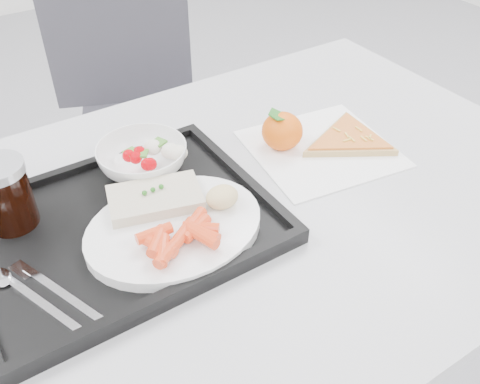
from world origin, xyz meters
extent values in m
cube|color=silver|center=(0.00, 0.30, 0.73)|extent=(1.20, 0.80, 0.03)
cylinder|color=#47474C|center=(0.54, 0.64, 0.36)|extent=(0.04, 0.04, 0.72)
cube|color=#39383F|center=(0.16, 1.00, 0.45)|extent=(0.55, 0.55, 0.04)
cube|color=#39383F|center=(0.16, 1.19, 0.70)|extent=(0.40, 0.19, 0.46)
cylinder|color=#47474C|center=(-0.02, 0.82, 0.21)|extent=(0.03, 0.03, 0.43)
cylinder|color=#47474C|center=(0.34, 0.82, 0.21)|extent=(0.03, 0.03, 0.43)
cylinder|color=#47474C|center=(-0.02, 1.18, 0.21)|extent=(0.03, 0.03, 0.43)
cylinder|color=#47474C|center=(0.34, 1.18, 0.21)|extent=(0.03, 0.03, 0.43)
cube|color=black|center=(-0.18, 0.33, 0.76)|extent=(0.45, 0.35, 0.01)
cube|color=black|center=(-0.18, 0.50, 0.77)|extent=(0.45, 0.02, 0.01)
cube|color=black|center=(-0.18, 0.17, 0.77)|extent=(0.45, 0.02, 0.01)
cube|color=black|center=(0.04, 0.33, 0.77)|extent=(0.02, 0.32, 0.01)
cylinder|color=white|center=(-0.12, 0.27, 0.77)|extent=(0.27, 0.27, 0.02)
cube|color=beige|center=(-0.12, 0.33, 0.79)|extent=(0.16, 0.12, 0.02)
sphere|color=#236B1C|center=(-0.14, 0.33, 0.81)|extent=(0.01, 0.01, 0.01)
sphere|color=#236B1C|center=(-0.12, 0.33, 0.81)|extent=(0.01, 0.01, 0.01)
sphere|color=#236B1C|center=(-0.11, 0.33, 0.81)|extent=(0.01, 0.01, 0.01)
ellipsoid|color=tan|center=(-0.04, 0.27, 0.80)|extent=(0.06, 0.06, 0.03)
imported|color=white|center=(-0.09, 0.44, 0.79)|extent=(0.15, 0.15, 0.05)
cylinder|color=black|center=(-0.31, 0.43, 0.81)|extent=(0.07, 0.07, 0.10)
cube|color=silver|center=(-0.33, 0.25, 0.77)|extent=(0.06, 0.14, 0.00)
ellipsoid|color=silver|center=(-0.36, 0.32, 0.77)|extent=(0.04, 0.05, 0.01)
cube|color=silver|center=(-0.30, 0.25, 0.77)|extent=(0.06, 0.14, 0.00)
cube|color=silver|center=(-0.33, 0.32, 0.77)|extent=(0.03, 0.04, 0.00)
cube|color=white|center=(0.22, 0.34, 0.75)|extent=(0.28, 0.27, 0.00)
ellipsoid|color=orange|center=(0.16, 0.38, 0.79)|extent=(0.09, 0.09, 0.07)
cube|color=#236B1C|center=(0.16, 0.38, 0.81)|extent=(0.05, 0.05, 0.02)
cube|color=#236B1C|center=(0.16, 0.38, 0.81)|extent=(0.05, 0.03, 0.02)
cylinder|color=tan|center=(0.27, 0.32, 0.76)|extent=(0.22, 0.22, 0.01)
cylinder|color=red|center=(0.27, 0.32, 0.77)|extent=(0.20, 0.20, 0.00)
cube|color=#EABC47|center=(0.29, 0.29, 0.77)|extent=(0.01, 0.02, 0.00)
cube|color=#EABC47|center=(0.27, 0.31, 0.77)|extent=(0.01, 0.02, 0.00)
cube|color=#EABC47|center=(0.30, 0.30, 0.77)|extent=(0.02, 0.01, 0.00)
cube|color=#EABC47|center=(0.27, 0.33, 0.77)|extent=(0.01, 0.02, 0.00)
cube|color=#EABC47|center=(0.26, 0.35, 0.77)|extent=(0.01, 0.02, 0.00)
cube|color=#EABC47|center=(0.29, 0.30, 0.77)|extent=(0.01, 0.02, 0.00)
cube|color=#EABC47|center=(0.30, 0.33, 0.77)|extent=(0.00, 0.02, 0.00)
cube|color=#EABC47|center=(0.26, 0.31, 0.77)|extent=(0.02, 0.01, 0.00)
cylinder|color=#EB421A|center=(-0.16, 0.25, 0.80)|extent=(0.05, 0.02, 0.02)
cylinder|color=#EB421A|center=(-0.11, 0.21, 0.80)|extent=(0.03, 0.05, 0.02)
cylinder|color=#EB421A|center=(-0.10, 0.23, 0.80)|extent=(0.05, 0.04, 0.02)
cylinder|color=#EB421A|center=(-0.12, 0.23, 0.80)|extent=(0.05, 0.04, 0.02)
cylinder|color=#EB421A|center=(-0.10, 0.25, 0.80)|extent=(0.05, 0.04, 0.02)
cylinder|color=#EB421A|center=(-0.16, 0.21, 0.80)|extent=(0.05, 0.04, 0.02)
cylinder|color=#EB421A|center=(-0.16, 0.22, 0.80)|extent=(0.04, 0.05, 0.02)
cylinder|color=#EB421A|center=(-0.16, 0.23, 0.80)|extent=(0.04, 0.05, 0.02)
cylinder|color=#EB421A|center=(-0.10, 0.23, 0.79)|extent=(0.05, 0.05, 0.02)
cylinder|color=#EB421A|center=(-0.10, 0.22, 0.80)|extent=(0.04, 0.05, 0.02)
cylinder|color=#EB421A|center=(-0.16, 0.24, 0.80)|extent=(0.05, 0.05, 0.02)
sphere|color=#B90007|center=(-0.09, 0.44, 0.80)|extent=(0.02, 0.02, 0.02)
sphere|color=#B90007|center=(-0.11, 0.43, 0.80)|extent=(0.02, 0.02, 0.02)
sphere|color=#B90007|center=(-0.11, 0.44, 0.80)|extent=(0.02, 0.02, 0.02)
sphere|color=#B90007|center=(-0.09, 0.40, 0.80)|extent=(0.02, 0.02, 0.02)
sphere|color=#B90007|center=(-0.10, 0.40, 0.80)|extent=(0.02, 0.02, 0.02)
ellipsoid|color=silver|center=(-0.05, 0.42, 0.80)|extent=(0.03, 0.03, 0.03)
ellipsoid|color=silver|center=(-0.07, 0.45, 0.80)|extent=(0.03, 0.03, 0.03)
ellipsoid|color=silver|center=(-0.04, 0.41, 0.80)|extent=(0.03, 0.03, 0.03)
cube|color=#437E29|center=(-0.10, 0.43, 0.80)|extent=(0.03, 0.03, 0.00)
cube|color=#437E29|center=(-0.11, 0.45, 0.80)|extent=(0.03, 0.03, 0.00)
cube|color=#437E29|center=(-0.06, 0.45, 0.80)|extent=(0.03, 0.03, 0.00)
camera|label=1|loc=(-0.36, -0.27, 1.31)|focal=40.00mm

